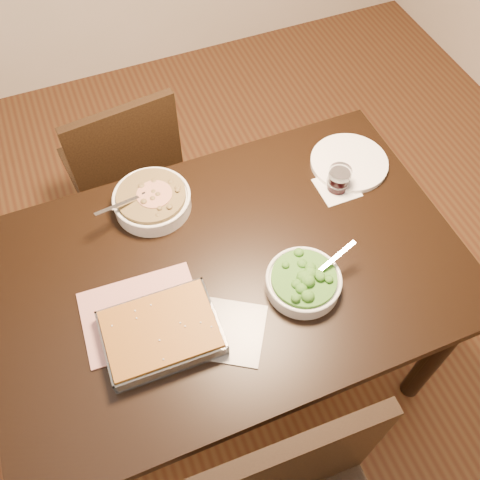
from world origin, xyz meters
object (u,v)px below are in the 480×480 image
(table, at_px, (228,284))
(chair_far, at_px, (124,167))
(broccoli_bowl, at_px, (303,281))
(wine_tumbler, at_px, (339,179))
(stew_bowl, at_px, (152,200))
(baking_dish, at_px, (161,333))
(dinner_plate, at_px, (349,163))

(table, height_order, chair_far, chair_far)
(broccoli_bowl, height_order, chair_far, chair_far)
(wine_tumbler, height_order, chair_far, chair_far)
(stew_bowl, distance_m, broccoli_bowl, 0.54)
(wine_tumbler, bearing_deg, baking_dish, -157.31)
(stew_bowl, height_order, chair_far, chair_far)
(table, distance_m, wine_tumbler, 0.49)
(broccoli_bowl, relative_size, chair_far, 0.28)
(wine_tumbler, bearing_deg, chair_far, 135.32)
(stew_bowl, bearing_deg, chair_far, 92.99)
(wine_tumbler, bearing_deg, dinner_plate, 41.90)
(stew_bowl, distance_m, baking_dish, 0.45)
(wine_tumbler, bearing_deg, table, -161.35)
(chair_far, bearing_deg, baking_dish, 77.60)
(table, bearing_deg, dinner_plate, 23.21)
(table, xyz_separation_m, chair_far, (-0.16, 0.75, -0.17))
(table, xyz_separation_m, wine_tumbler, (0.44, 0.15, 0.14))
(table, xyz_separation_m, stew_bowl, (-0.14, 0.30, 0.13))
(dinner_plate, xyz_separation_m, chair_far, (-0.69, 0.52, -0.27))
(stew_bowl, distance_m, dinner_plate, 0.67)
(table, relative_size, chair_far, 1.60)
(chair_far, bearing_deg, table, 95.19)
(stew_bowl, xyz_separation_m, broccoli_bowl, (0.31, -0.44, -0.00))
(broccoli_bowl, xyz_separation_m, chair_far, (-0.34, 0.89, -0.29))
(baking_dish, bearing_deg, table, 30.97)
(chair_far, bearing_deg, broccoli_bowl, 103.93)
(table, xyz_separation_m, baking_dish, (-0.25, -0.14, 0.12))
(table, relative_size, baking_dish, 4.45)
(stew_bowl, distance_m, chair_far, 0.53)
(broccoli_bowl, bearing_deg, baking_dish, 179.64)
(table, distance_m, baking_dish, 0.31)
(table, height_order, wine_tumbler, wine_tumbler)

